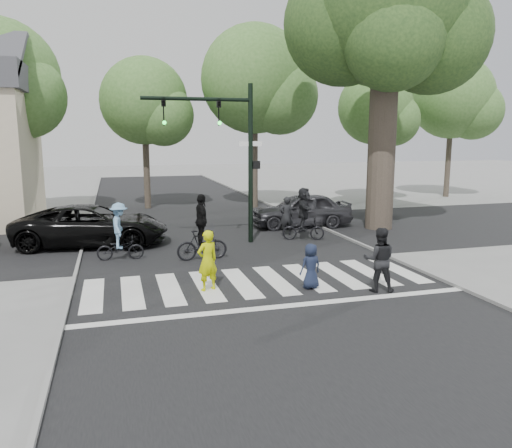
{
  "coord_description": "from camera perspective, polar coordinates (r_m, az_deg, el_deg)",
  "views": [
    {
      "loc": [
        -3.83,
        -12.13,
        4.08
      ],
      "look_at": [
        0.5,
        3.0,
        1.3
      ],
      "focal_mm": 35.0,
      "sensor_mm": 36.0,
      "label": 1
    }
  ],
  "objects": [
    {
      "name": "bg_tree_5",
      "position": [
        36.4,
        22.05,
        12.9
      ],
      "size": [
        5.67,
        5.4,
        9.3
      ],
      "color": "brown",
      "rests_on": "ground"
    },
    {
      "name": "bg_tree_4",
      "position": [
        32.54,
        13.97,
        12.47
      ],
      "size": [
        4.83,
        4.6,
        8.15
      ],
      "color": "brown",
      "rests_on": "ground"
    },
    {
      "name": "cyclist_left",
      "position": [
        17.13,
        -15.31,
        -1.27
      ],
      "size": [
        1.55,
        1.02,
        1.93
      ],
      "color": "black",
      "rests_on": "ground"
    },
    {
      "name": "crosswalk",
      "position": [
        13.96,
        0.67,
        -6.94
      ],
      "size": [
        10.0,
        3.85,
        0.01
      ],
      "color": "silver",
      "rests_on": "ground"
    },
    {
      "name": "pedestrian_woman",
      "position": [
        13.33,
        -5.57,
        -4.18
      ],
      "size": [
        0.7,
        0.59,
        1.64
      ],
      "primitive_type": "imported",
      "rotation": [
        0.0,
        0.0,
        3.52
      ],
      "color": "#C2D005",
      "rests_on": "ground"
    },
    {
      "name": "curb_right",
      "position": [
        19.72,
        11.19,
        -1.97
      ],
      "size": [
        0.1,
        70.0,
        0.1
      ],
      "primitive_type": "cube",
      "color": "gray",
      "rests_on": "ground"
    },
    {
      "name": "car_grey",
      "position": [
        22.73,
        5.17,
        1.6
      ],
      "size": [
        4.66,
        2.18,
        1.54
      ],
      "primitive_type": "imported",
      "rotation": [
        0.0,
        0.0,
        -1.65
      ],
      "color": "#313135",
      "rests_on": "ground"
    },
    {
      "name": "bg_tree_2",
      "position": [
        28.88,
        -12.14,
        13.18
      ],
      "size": [
        5.04,
        4.8,
        8.4
      ],
      "color": "brown",
      "rests_on": "ground"
    },
    {
      "name": "bystander_dark",
      "position": [
        20.65,
        3.47,
        0.9
      ],
      "size": [
        0.6,
        0.4,
        1.63
      ],
      "primitive_type": "imported",
      "rotation": [
        0.0,
        0.0,
        3.17
      ],
      "color": "black",
      "rests_on": "ground"
    },
    {
      "name": "ground",
      "position": [
        13.36,
        1.49,
        -7.77
      ],
      "size": [
        120.0,
        120.0,
        0.0
      ],
      "primitive_type": "plane",
      "color": "gray",
      "rests_on": "ground"
    },
    {
      "name": "bg_tree_1",
      "position": [
        28.16,
        -26.74,
        14.22
      ],
      "size": [
        6.09,
        5.8,
        9.8
      ],
      "color": "brown",
      "rests_on": "ground"
    },
    {
      "name": "cyclist_right",
      "position": [
        19.8,
        5.46,
        0.83
      ],
      "size": [
        1.75,
        1.62,
        2.1
      ],
      "color": "black",
      "rests_on": "ground"
    },
    {
      "name": "road_cross",
      "position": [
        20.9,
        -5.1,
        -1.27
      ],
      "size": [
        70.0,
        10.0,
        0.01
      ],
      "primitive_type": "cube",
      "color": "black",
      "rests_on": "ground"
    },
    {
      "name": "pedestrian_child",
      "position": [
        13.57,
        6.28,
        -4.81
      ],
      "size": [
        0.67,
        0.51,
        1.24
      ],
      "primitive_type": "imported",
      "rotation": [
        0.0,
        0.0,
        3.34
      ],
      "color": "#181F35",
      "rests_on": "ground"
    },
    {
      "name": "pedestrian_adult",
      "position": [
        13.58,
        13.91,
        -3.99
      ],
      "size": [
        1.02,
        0.92,
        1.73
      ],
      "primitive_type": "imported",
      "rotation": [
        0.0,
        0.0,
        2.75
      ],
      "color": "black",
      "rests_on": "ground"
    },
    {
      "name": "curb_left",
      "position": [
        17.64,
        -19.53,
        -3.78
      ],
      "size": [
        0.1,
        70.0,
        0.1
      ],
      "primitive_type": "cube",
      "color": "gray",
      "rests_on": "ground"
    },
    {
      "name": "eucalyptus",
      "position": [
        23.37,
        14.65,
        22.07
      ],
      "size": [
        8.3,
        7.2,
        13.0
      ],
      "color": "brown",
      "rests_on": "ground"
    },
    {
      "name": "car_suv",
      "position": [
        19.68,
        -18.24,
        -0.16
      ],
      "size": [
        5.9,
        3.37,
        1.55
      ],
      "primitive_type": "imported",
      "rotation": [
        0.0,
        0.0,
        1.42
      ],
      "color": "black",
      "rests_on": "ground"
    },
    {
      "name": "cyclist_mid",
      "position": [
        16.61,
        -6.21,
        -1.05
      ],
      "size": [
        1.71,
        1.04,
        2.21
      ],
      "color": "black",
      "rests_on": "ground"
    },
    {
      "name": "traffic_signal",
      "position": [
        18.8,
        -3.15,
        9.45
      ],
      "size": [
        4.45,
        0.29,
        6.0
      ],
      "color": "black",
      "rests_on": "ground"
    },
    {
      "name": "bg_tree_3",
      "position": [
        28.73,
        0.59,
        15.74
      ],
      "size": [
        6.3,
        6.0,
        10.2
      ],
      "color": "brown",
      "rests_on": "ground"
    },
    {
      "name": "road_stem",
      "position": [
        18.02,
        -3.28,
        -3.07
      ],
      "size": [
        10.0,
        70.0,
        0.01
      ],
      "primitive_type": "cube",
      "color": "black",
      "rests_on": "ground"
    }
  ]
}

